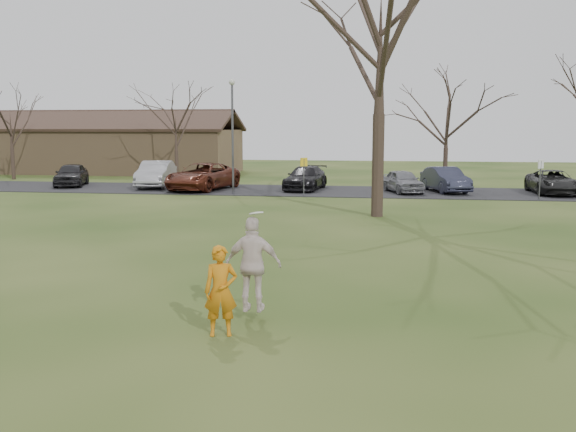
% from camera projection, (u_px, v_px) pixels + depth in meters
% --- Properties ---
extents(ground, '(120.00, 120.00, 0.00)m').
position_uv_depth(ground, '(254.00, 326.00, 11.59)').
color(ground, '#1E380F').
rests_on(ground, ground).
extents(parking_strip, '(62.00, 6.50, 0.04)m').
position_uv_depth(parking_strip, '(345.00, 191.00, 36.03)').
color(parking_strip, black).
rests_on(parking_strip, ground).
extents(player_defender, '(0.67, 0.52, 1.61)m').
position_uv_depth(player_defender, '(221.00, 291.00, 10.95)').
color(player_defender, '#C06F0F').
rests_on(player_defender, ground).
extents(car_0, '(2.89, 4.51, 1.43)m').
position_uv_depth(car_0, '(71.00, 175.00, 39.10)').
color(car_0, black).
rests_on(car_0, parking_strip).
extents(car_1, '(2.42, 5.06, 1.60)m').
position_uv_depth(car_1, '(156.00, 174.00, 38.28)').
color(car_1, '#A9A8AE').
rests_on(car_1, parking_strip).
extents(car_2, '(3.69, 6.05, 1.57)m').
position_uv_depth(car_2, '(203.00, 176.00, 36.72)').
color(car_2, '#532013').
rests_on(car_2, parking_strip).
extents(car_3, '(2.39, 4.86, 1.36)m').
position_uv_depth(car_3, '(306.00, 178.00, 36.77)').
color(car_3, black).
rests_on(car_3, parking_strip).
extents(car_4, '(2.63, 4.04, 1.28)m').
position_uv_depth(car_4, '(403.00, 181.00, 35.14)').
color(car_4, slate).
rests_on(car_4, parking_strip).
extents(car_5, '(2.72, 4.53, 1.41)m').
position_uv_depth(car_5, '(445.00, 179.00, 35.42)').
color(car_5, '#2A2C3F').
rests_on(car_5, parking_strip).
extents(car_6, '(2.21, 4.71, 1.30)m').
position_uv_depth(car_6, '(553.00, 182.00, 34.37)').
color(car_6, black).
rests_on(car_6, parking_strip).
extents(catching_play, '(1.07, 0.45, 1.94)m').
position_uv_depth(catching_play, '(253.00, 264.00, 11.75)').
color(catching_play, silver).
rests_on(catching_play, ground).
extents(building, '(20.60, 8.50, 5.14)m').
position_uv_depth(building, '(114.00, 149.00, 51.58)').
color(building, '#8C6D4C').
rests_on(building, ground).
extents(lamp_post, '(0.34, 0.34, 6.27)m').
position_uv_depth(lamp_post, '(232.00, 122.00, 33.97)').
color(lamp_post, '#47474C').
rests_on(lamp_post, ground).
extents(sign_yellow, '(0.35, 0.35, 2.08)m').
position_uv_depth(sign_yellow, '(304.00, 170.00, 33.21)').
color(sign_yellow, '#47474C').
rests_on(sign_yellow, ground).
extents(sign_white, '(0.35, 0.35, 2.08)m').
position_uv_depth(sign_white, '(540.00, 172.00, 31.35)').
color(sign_white, '#47474C').
rests_on(sign_white, ground).
extents(big_tree, '(9.00, 9.00, 14.00)m').
position_uv_depth(big_tree, '(380.00, 43.00, 24.97)').
color(big_tree, '#352821').
rests_on(big_tree, ground).
extents(small_tree_row, '(55.00, 5.90, 8.50)m').
position_uv_depth(small_tree_row, '(420.00, 124.00, 39.76)').
color(small_tree_row, '#352821').
rests_on(small_tree_row, ground).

